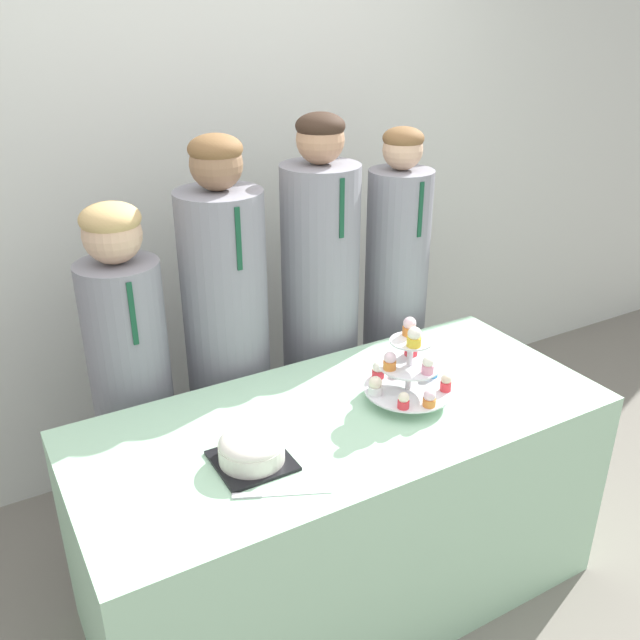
{
  "coord_description": "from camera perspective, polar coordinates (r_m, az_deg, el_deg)",
  "views": [
    {
      "loc": [
        -1.0,
        -1.19,
        1.98
      ],
      "look_at": [
        -0.07,
        0.43,
        1.11
      ],
      "focal_mm": 38.0,
      "sensor_mm": 36.0,
      "label": 1
    }
  ],
  "objects": [
    {
      "name": "wall_back",
      "position": [
        2.99,
        -9.83,
        12.37
      ],
      "size": [
        9.0,
        0.06,
        2.7
      ],
      "color": "silver",
      "rests_on": "ground_plane"
    },
    {
      "name": "table",
      "position": [
        2.46,
        1.93,
        -15.53
      ],
      "size": [
        1.76,
        0.77,
        0.77
      ],
      "color": "#A8DBB2",
      "rests_on": "ground_plane"
    },
    {
      "name": "round_cake",
      "position": [
        1.99,
        -5.79,
        -10.67
      ],
      "size": [
        0.21,
        0.21,
        0.1
      ],
      "color": "black",
      "rests_on": "table"
    },
    {
      "name": "cake_knife",
      "position": [
        1.9,
        -4.64,
        -14.47
      ],
      "size": [
        0.26,
        0.13,
        0.01
      ],
      "rotation": [
        0.0,
        0.0,
        -0.43
      ],
      "color": "silver",
      "rests_on": "table"
    },
    {
      "name": "cupcake_stand",
      "position": [
        2.26,
        7.44,
        -4.14
      ],
      "size": [
        0.3,
        0.3,
        0.29
      ],
      "color": "silver",
      "rests_on": "table"
    },
    {
      "name": "student_0",
      "position": [
        2.58,
        -15.38,
        -6.38
      ],
      "size": [
        0.29,
        0.29,
        1.41
      ],
      "color": "gray",
      "rests_on": "ground_plane"
    },
    {
      "name": "student_1",
      "position": [
        2.64,
        -7.71,
        -3.06
      ],
      "size": [
        0.32,
        0.32,
        1.6
      ],
      "color": "gray",
      "rests_on": "ground_plane"
    },
    {
      "name": "student_2",
      "position": [
        2.78,
        0.02,
        -0.72
      ],
      "size": [
        0.31,
        0.31,
        1.64
      ],
      "color": "gray",
      "rests_on": "ground_plane"
    },
    {
      "name": "student_3",
      "position": [
        2.98,
        6.27,
        0.26
      ],
      "size": [
        0.27,
        0.27,
        1.56
      ],
      "color": "gray",
      "rests_on": "ground_plane"
    }
  ]
}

